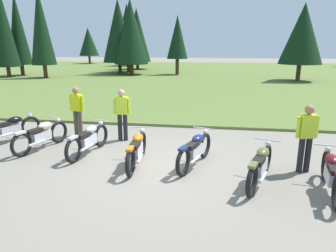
{
  "coord_description": "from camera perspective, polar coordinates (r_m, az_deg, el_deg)",
  "views": [
    {
      "loc": [
        1.18,
        -7.21,
        3.01
      ],
      "look_at": [
        0.0,
        0.6,
        0.9
      ],
      "focal_mm": 32.4,
      "sensor_mm": 36.0,
      "label": 1
    }
  ],
  "objects": [
    {
      "name": "motorcycle_cream",
      "position": [
        9.74,
        -22.72,
        -1.56
      ],
      "size": [
        0.82,
        2.04,
        0.88
      ],
      "color": "black",
      "rests_on": "ground"
    },
    {
      "name": "motorcycle_silver",
      "position": [
        8.88,
        -14.76,
        -2.4
      ],
      "size": [
        0.64,
        2.09,
        0.88
      ],
      "color": "black",
      "rests_on": "ground"
    },
    {
      "name": "ground_plane",
      "position": [
        7.9,
        -0.65,
        -7.43
      ],
      "size": [
        140.0,
        140.0,
        0.0
      ],
      "primitive_type": "plane",
      "color": "gray"
    },
    {
      "name": "rider_in_hivis_vest",
      "position": [
        10.65,
        -16.74,
        3.14
      ],
      "size": [
        0.54,
        0.3,
        1.67
      ],
      "color": "#4C4233",
      "rests_on": "ground"
    },
    {
      "name": "motorcycle_maroon",
      "position": [
        7.2,
        28.45,
        -7.87
      ],
      "size": [
        0.65,
        2.09,
        0.88
      ],
      "color": "black",
      "rests_on": "ground"
    },
    {
      "name": "grass_moorland",
      "position": [
        33.15,
        6.6,
        9.71
      ],
      "size": [
        80.0,
        44.0,
        0.1
      ],
      "primitive_type": "cube",
      "color": "#5B7033",
      "rests_on": "ground"
    },
    {
      "name": "motorcycle_orange",
      "position": [
        7.82,
        -5.87,
        -4.33
      ],
      "size": [
        0.62,
        2.1,
        0.88
      ],
      "color": "black",
      "rests_on": "ground"
    },
    {
      "name": "forest_treeline",
      "position": [
        35.99,
        -5.87,
        16.9
      ],
      "size": [
        43.29,
        24.99,
        8.52
      ],
      "color": "#47331E",
      "rests_on": "ground"
    },
    {
      "name": "rider_checking_bike",
      "position": [
        9.81,
        -8.63,
        2.65
      ],
      "size": [
        0.55,
        0.23,
        1.67
      ],
      "color": "black",
      "rests_on": "ground"
    },
    {
      "name": "motorcycle_black",
      "position": [
        10.92,
        -27.5,
        -0.4
      ],
      "size": [
        1.05,
        1.94,
        0.88
      ],
      "color": "black",
      "rests_on": "ground"
    },
    {
      "name": "motorcycle_olive",
      "position": [
        7.08,
        17.0,
        -7.04
      ],
      "size": [
        0.93,
        2.0,
        0.88
      ],
      "color": "black",
      "rests_on": "ground"
    },
    {
      "name": "rider_with_back_turned",
      "position": [
        7.93,
        24.63,
        -1.51
      ],
      "size": [
        0.54,
        0.3,
        1.67
      ],
      "color": "black",
      "rests_on": "ground"
    },
    {
      "name": "motorcycle_navy",
      "position": [
        7.77,
        5.12,
        -4.45
      ],
      "size": [
        0.89,
        2.01,
        0.88
      ],
      "color": "black",
      "rests_on": "ground"
    }
  ]
}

